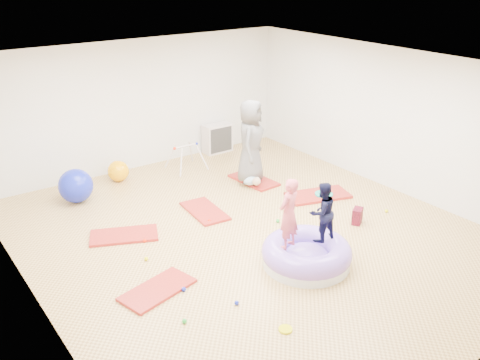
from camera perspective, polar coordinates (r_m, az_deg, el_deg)
room at (r=8.53m, az=1.18°, el=2.46°), size 7.01×8.01×2.81m
gym_mat_front_left at (r=7.76m, az=-8.79°, el=-11.50°), size 1.16×0.77×0.04m
gym_mat_mid_left at (r=9.24m, az=-12.27°, el=-5.79°), size 1.25×0.96×0.05m
gym_mat_center_back at (r=9.88m, az=-3.79°, el=-3.32°), size 0.63×1.12×0.04m
gym_mat_right at (r=10.61m, az=8.33°, el=-1.61°), size 1.34×0.94×0.05m
gym_mat_rear_right at (r=11.21m, az=1.48°, el=-0.01°), size 0.62×1.12×0.05m
inflatable_cushion at (r=8.27m, az=7.10°, el=-7.89°), size 1.38×1.38×0.43m
child_pink at (r=7.80m, az=5.22°, el=-3.28°), size 0.46×0.37×1.10m
child_navy at (r=8.08m, az=8.77°, el=-3.09°), size 0.48×0.38×0.95m
adult_caregiver at (r=10.81m, az=1.15°, el=4.12°), size 0.99×0.96×1.72m
infant at (r=10.86m, az=1.36°, el=-0.03°), size 0.36×0.37×0.21m
ball_pit_balls at (r=8.81m, az=-0.04°, el=-6.63°), size 4.72×3.73×0.06m
exercise_ball_blue at (r=10.63m, az=-17.11°, el=-0.60°), size 0.66×0.66×0.66m
exercise_ball_orange at (r=11.43m, az=-12.86°, el=0.93°), size 0.44×0.44×0.44m
infant_play_gym at (r=11.74m, az=-5.78°, el=2.83°), size 0.74×0.71×0.57m
cube_shelf at (r=12.82m, az=-2.41°, el=4.48°), size 0.69×0.34×0.69m
balance_disc at (r=10.59m, az=8.93°, el=-1.61°), size 0.35×0.35×0.08m
backpack at (r=9.64m, az=12.41°, el=-3.77°), size 0.29×0.25×0.28m
yellow_toy at (r=7.02m, az=4.87°, el=-15.59°), size 0.18×0.18×0.03m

